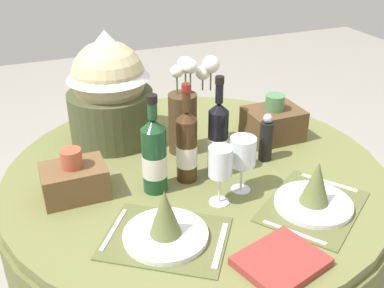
# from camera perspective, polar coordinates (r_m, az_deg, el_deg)

# --- Properties ---
(dining_table) EXTENTS (1.36, 1.36, 0.78)m
(dining_table) POSITION_cam_1_polar(r_m,az_deg,el_deg) (1.71, 0.42, -6.91)
(dining_table) COLOR olive
(dining_table) RESTS_ON ground
(place_setting_left) EXTENTS (0.43, 0.41, 0.16)m
(place_setting_left) POSITION_cam_1_polar(r_m,az_deg,el_deg) (1.30, -3.30, -9.95)
(place_setting_left) COLOR brown
(place_setting_left) RESTS_ON dining_table
(place_setting_right) EXTENTS (0.43, 0.41, 0.16)m
(place_setting_right) POSITION_cam_1_polar(r_m,az_deg,el_deg) (1.46, 14.91, -6.02)
(place_setting_right) COLOR brown
(place_setting_right) RESTS_ON dining_table
(flower_vase) EXTENTS (0.19, 0.11, 0.36)m
(flower_vase) POSITION_cam_1_polar(r_m,az_deg,el_deg) (1.68, -0.75, 4.32)
(flower_vase) COLOR #47331E
(flower_vase) RESTS_ON dining_table
(wine_bottle_left) EXTENTS (0.07, 0.07, 0.34)m
(wine_bottle_left) POSITION_cam_1_polar(r_m,az_deg,el_deg) (1.51, -0.66, -0.22)
(wine_bottle_left) COLOR #422814
(wine_bottle_left) RESTS_ON dining_table
(wine_bottle_centre) EXTENTS (0.07, 0.07, 0.35)m
(wine_bottle_centre) POSITION_cam_1_polar(r_m,az_deg,el_deg) (1.55, 3.23, 0.65)
(wine_bottle_centre) COLOR black
(wine_bottle_centre) RESTS_ON dining_table
(wine_bottle_right) EXTENTS (0.08, 0.08, 0.33)m
(wine_bottle_right) POSITION_cam_1_polar(r_m,az_deg,el_deg) (1.46, -4.69, -1.41)
(wine_bottle_right) COLOR #194223
(wine_bottle_right) RESTS_ON dining_table
(wine_glass_left) EXTENTS (0.07, 0.07, 0.20)m
(wine_glass_left) POSITION_cam_1_polar(r_m,az_deg,el_deg) (1.39, 3.52, -2.40)
(wine_glass_left) COLOR silver
(wine_glass_left) RESTS_ON dining_table
(wine_glass_right) EXTENTS (0.08, 0.08, 0.19)m
(wine_glass_right) POSITION_cam_1_polar(r_m,az_deg,el_deg) (1.45, 6.28, -1.06)
(wine_glass_right) COLOR silver
(wine_glass_right) RESTS_ON dining_table
(pepper_mill) EXTENTS (0.05, 0.05, 0.18)m
(pepper_mill) POSITION_cam_1_polar(r_m,az_deg,el_deg) (1.67, 9.14, 0.62)
(pepper_mill) COLOR black
(pepper_mill) RESTS_ON dining_table
(book_on_table) EXTENTS (0.25, 0.23, 0.02)m
(book_on_table) POSITION_cam_1_polar(r_m,az_deg,el_deg) (1.26, 10.92, -14.06)
(book_on_table) COLOR #99332D
(book_on_table) RESTS_ON dining_table
(gift_tub_back_left) EXTENTS (0.33, 0.33, 0.43)m
(gift_tub_back_left) POSITION_cam_1_polar(r_m,az_deg,el_deg) (1.77, -10.22, 7.18)
(gift_tub_back_left) COLOR #474C2D
(gift_tub_back_left) RESTS_ON dining_table
(woven_basket_side_left) EXTENTS (0.20, 0.15, 0.16)m
(woven_basket_side_left) POSITION_cam_1_polar(r_m,az_deg,el_deg) (1.51, -14.33, -4.25)
(woven_basket_side_left) COLOR brown
(woven_basket_side_left) RESTS_ON dining_table
(woven_basket_side_right) EXTENTS (0.22, 0.17, 0.18)m
(woven_basket_side_right) POSITION_cam_1_polar(r_m,az_deg,el_deg) (1.84, 9.98, 2.63)
(woven_basket_side_right) COLOR brown
(woven_basket_side_right) RESTS_ON dining_table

